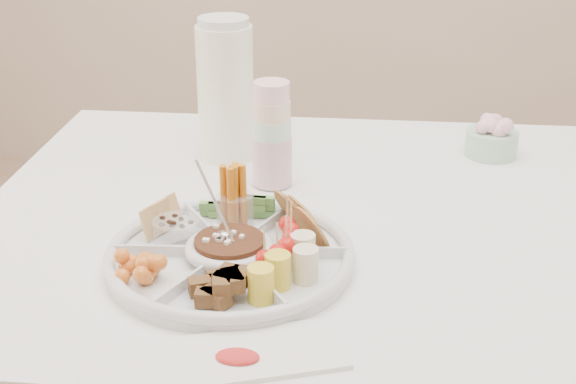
# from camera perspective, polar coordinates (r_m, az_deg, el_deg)

# --- Properties ---
(party_tray) EXTENTS (0.41, 0.41, 0.04)m
(party_tray) POSITION_cam_1_polar(r_m,az_deg,el_deg) (1.24, -4.15, -4.30)
(party_tray) COLOR silver
(party_tray) RESTS_ON dining_table
(bean_dip) EXTENTS (0.12, 0.12, 0.04)m
(bean_dip) POSITION_cam_1_polar(r_m,az_deg,el_deg) (1.24, -4.16, -3.99)
(bean_dip) COLOR #4E2717
(bean_dip) RESTS_ON party_tray
(tortillas) EXTENTS (0.11, 0.11, 0.06)m
(tortillas) POSITION_cam_1_polar(r_m,az_deg,el_deg) (1.29, 1.10, -2.13)
(tortillas) COLOR #A57930
(tortillas) RESTS_ON party_tray
(carrot_cucumber) EXTENTS (0.13, 0.13, 0.11)m
(carrot_cucumber) POSITION_cam_1_polar(r_m,az_deg,el_deg) (1.34, -3.70, -0.07)
(carrot_cucumber) COLOR orange
(carrot_cucumber) RESTS_ON party_tray
(pita_raisins) EXTENTS (0.11, 0.11, 0.06)m
(pita_raisins) POSITION_cam_1_polar(r_m,az_deg,el_deg) (1.31, -8.84, -2.00)
(pita_raisins) COLOR tan
(pita_raisins) RESTS_ON party_tray
(cherries) EXTENTS (0.11, 0.11, 0.04)m
(cherries) POSITION_cam_1_polar(r_m,az_deg,el_deg) (1.20, -9.85, -5.11)
(cherries) COLOR #FB9A3E
(cherries) RESTS_ON party_tray
(granola_chunks) EXTENTS (0.12, 0.12, 0.05)m
(granola_chunks) POSITION_cam_1_polar(r_m,az_deg,el_deg) (1.12, -4.77, -6.88)
(granola_chunks) COLOR brown
(granola_chunks) RESTS_ON party_tray
(banana_tomato) EXTENTS (0.13, 0.13, 0.10)m
(banana_tomato) POSITION_cam_1_polar(r_m,az_deg,el_deg) (1.16, 1.05, -4.34)
(banana_tomato) COLOR #D7C478
(banana_tomato) RESTS_ON party_tray
(cup_stack) EXTENTS (0.09, 0.09, 0.21)m
(cup_stack) POSITION_cam_1_polar(r_m,az_deg,el_deg) (1.49, -1.15, 4.20)
(cup_stack) COLOR white
(cup_stack) RESTS_ON dining_table
(thermos) EXTENTS (0.12, 0.12, 0.29)m
(thermos) POSITION_cam_1_polar(r_m,az_deg,el_deg) (1.62, -4.47, 7.39)
(thermos) COLOR white
(thermos) RESTS_ON dining_table
(flower_bowl) EXTENTS (0.14, 0.14, 0.08)m
(flower_bowl) POSITION_cam_1_polar(r_m,az_deg,el_deg) (1.70, 14.30, 3.81)
(flower_bowl) COLOR silver
(flower_bowl) RESTS_ON dining_table
(placemat) EXTENTS (0.35, 0.21, 0.01)m
(placemat) POSITION_cam_1_polar(r_m,az_deg,el_deg) (1.05, -5.26, -11.75)
(placemat) COLOR white
(placemat) RESTS_ON dining_table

